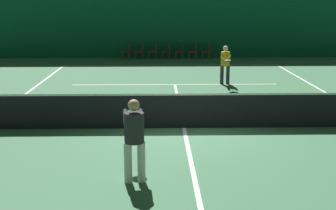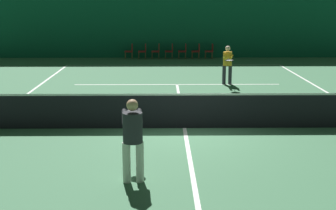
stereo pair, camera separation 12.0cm
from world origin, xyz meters
name	(u,v)px [view 1 (the left image)]	position (x,y,z in m)	size (l,w,h in m)	color
ground_plane	(184,128)	(0.00, 0.00, 0.00)	(60.00, 60.00, 0.00)	#3D704C
backdrop_curtain	(169,15)	(0.00, 14.98, 2.45)	(23.00, 0.12, 4.89)	#0F5138
court_line_baseline_far	(171,65)	(0.00, 11.90, 0.00)	(11.00, 0.10, 0.00)	white
court_line_service_far	(175,84)	(0.00, 6.40, 0.00)	(8.25, 0.10, 0.00)	white
court_line_centre	(184,128)	(0.00, 0.00, 0.00)	(0.10, 12.80, 0.00)	white
tennis_net	(184,110)	(0.00, 0.00, 0.51)	(12.00, 0.10, 1.07)	black
player_near	(134,134)	(-1.15, -3.69, 0.94)	(0.48, 1.35, 1.62)	beige
player_far	(225,62)	(2.02, 6.44, 0.90)	(0.43, 1.31, 1.54)	#2D2D38
courtside_chair_0	(127,50)	(-2.42, 14.43, 0.49)	(0.44, 0.44, 0.84)	brown
courtside_chair_1	(140,50)	(-1.66, 14.43, 0.49)	(0.44, 0.44, 0.84)	brown
courtside_chair_2	(154,50)	(-0.90, 14.43, 0.49)	(0.44, 0.44, 0.84)	brown
courtside_chair_3	(167,50)	(-0.14, 14.43, 0.49)	(0.44, 0.44, 0.84)	brown
courtside_chair_4	(180,50)	(0.62, 14.43, 0.49)	(0.44, 0.44, 0.84)	brown
courtside_chair_5	(194,50)	(1.38, 14.43, 0.49)	(0.44, 0.44, 0.84)	brown
courtside_chair_6	(207,50)	(2.14, 14.43, 0.49)	(0.44, 0.44, 0.84)	brown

